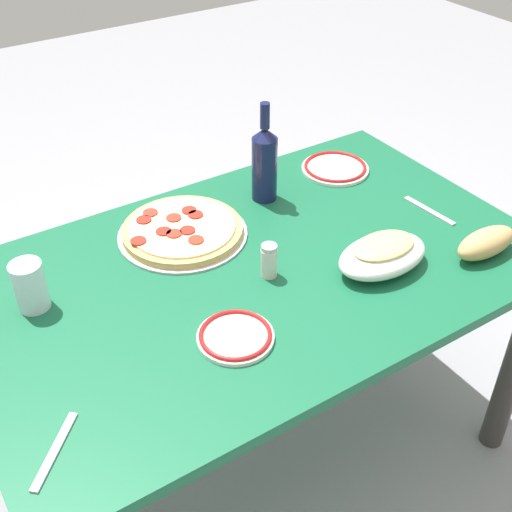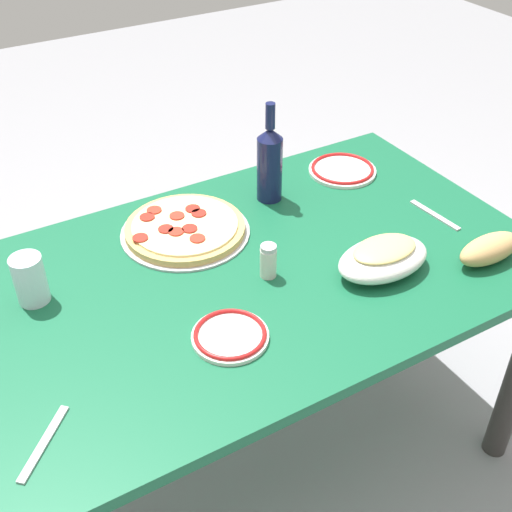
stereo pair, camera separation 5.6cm
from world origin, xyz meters
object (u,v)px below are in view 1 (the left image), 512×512
object	(u,v)px
side_plate_near	(335,168)
bread_loaf	(486,243)
dining_table	(256,301)
water_glass	(30,286)
pepperoni_pizza	(182,230)
spice_shaker	(269,261)
wine_bottle	(265,162)
side_plate_far	(235,336)
baked_pasta_dish	(383,254)

from	to	relation	value
side_plate_near	bread_loaf	distance (m)	0.53
dining_table	side_plate_near	distance (m)	0.54
side_plate_near	bread_loaf	size ratio (longest dim) A/B	1.10
water_glass	side_plate_near	bearing A→B (deg)	7.08
water_glass	pepperoni_pizza	bearing A→B (deg)	9.25
spice_shaker	dining_table	bearing A→B (deg)	97.97
spice_shaker	wine_bottle	bearing A→B (deg)	58.37
bread_loaf	dining_table	bearing A→B (deg)	151.95
dining_table	wine_bottle	world-z (taller)	wine_bottle
pepperoni_pizza	dining_table	bearing A→B (deg)	-67.27
side_plate_near	spice_shaker	world-z (taller)	spice_shaker
dining_table	side_plate_near	world-z (taller)	side_plate_near
side_plate_near	bread_loaf	xyz separation A→B (m)	(0.05, -0.53, 0.03)
side_plate_far	bread_loaf	bearing A→B (deg)	-6.56
wine_bottle	pepperoni_pizza	bearing A→B (deg)	-172.26
wine_bottle	side_plate_near	distance (m)	0.28
dining_table	baked_pasta_dish	distance (m)	0.34
dining_table	spice_shaker	size ratio (longest dim) A/B	16.02
baked_pasta_dish	bread_loaf	world-z (taller)	baked_pasta_dish
baked_pasta_dish	water_glass	size ratio (longest dim) A/B	2.04
wine_bottle	side_plate_far	size ratio (longest dim) A/B	1.71
spice_shaker	water_glass	bearing A→B (deg)	159.16
pepperoni_pizza	spice_shaker	xyz separation A→B (m)	(0.10, -0.26, 0.03)
bread_loaf	spice_shaker	size ratio (longest dim) A/B	2.10
bread_loaf	spice_shaker	world-z (taller)	spice_shaker
pepperoni_pizza	wine_bottle	distance (m)	0.30
bread_loaf	water_glass	bearing A→B (deg)	157.55
dining_table	bread_loaf	size ratio (longest dim) A/B	7.65
pepperoni_pizza	side_plate_near	bearing A→B (deg)	5.44
pepperoni_pizza	water_glass	xyz separation A→B (m)	(-0.41, -0.07, 0.04)
side_plate_far	wine_bottle	bearing A→B (deg)	50.44
wine_bottle	bread_loaf	size ratio (longest dim) A/B	1.56
side_plate_near	spice_shaker	bearing A→B (deg)	-145.18
baked_pasta_dish	side_plate_far	world-z (taller)	baked_pasta_dish
side_plate_far	bread_loaf	distance (m)	0.68
side_plate_near	side_plate_far	xyz separation A→B (m)	(-0.63, -0.45, 0.00)
water_glass	baked_pasta_dish	bearing A→B (deg)	-22.75
water_glass	spice_shaker	world-z (taller)	water_glass
pepperoni_pizza	wine_bottle	bearing A→B (deg)	7.74
dining_table	water_glass	size ratio (longest dim) A/B	11.82
baked_pasta_dish	dining_table	bearing A→B (deg)	146.20
wine_bottle	water_glass	size ratio (longest dim) A/B	2.41
pepperoni_pizza	spice_shaker	world-z (taller)	spice_shaker
dining_table	spice_shaker	xyz separation A→B (m)	(0.01, -0.05, 0.16)
pepperoni_pizza	spice_shaker	bearing A→B (deg)	-69.74
side_plate_near	side_plate_far	size ratio (longest dim) A/B	1.21
dining_table	pepperoni_pizza	bearing A→B (deg)	112.73
wine_bottle	side_plate_far	xyz separation A→B (m)	(-0.36, -0.44, -0.10)
pepperoni_pizza	water_glass	distance (m)	0.42
pepperoni_pizza	wine_bottle	world-z (taller)	wine_bottle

